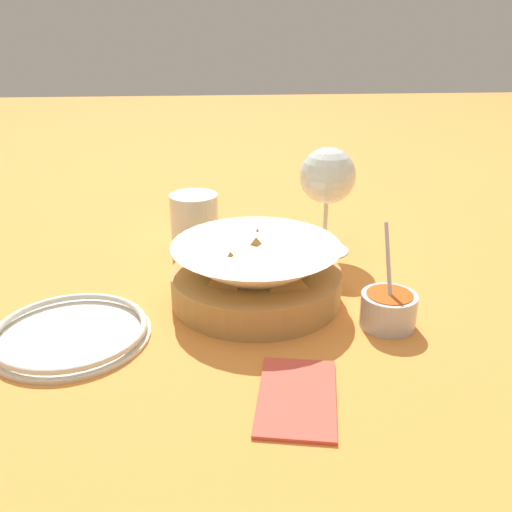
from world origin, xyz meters
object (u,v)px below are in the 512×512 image
object	(u,v)px
sauce_cup	(388,308)
beer_mug	(195,223)
food_basket	(255,275)
wine_glass	(327,179)
side_plate	(71,332)

from	to	relation	value
sauce_cup	beer_mug	distance (m)	0.36
food_basket	sauce_cup	world-z (taller)	sauce_cup
sauce_cup	beer_mug	bearing A→B (deg)	41.50
sauce_cup	wine_glass	bearing A→B (deg)	7.65
sauce_cup	side_plate	xyz separation A→B (m)	(-0.00, 0.38, -0.02)
wine_glass	sauce_cup	bearing A→B (deg)	-172.35
food_basket	wine_glass	xyz separation A→B (m)	(0.16, -0.12, 0.08)
food_basket	wine_glass	bearing A→B (deg)	-37.52
sauce_cup	side_plate	world-z (taller)	sauce_cup
food_basket	wine_glass	size ratio (longest dim) A/B	1.34
wine_glass	side_plate	xyz separation A→B (m)	(-0.24, 0.34, -0.11)
sauce_cup	beer_mug	xyz separation A→B (m)	(0.27, 0.24, 0.02)
food_basket	wine_glass	world-z (taller)	wine_glass
food_basket	wine_glass	distance (m)	0.22
food_basket	beer_mug	xyz separation A→B (m)	(0.19, 0.08, 0.01)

